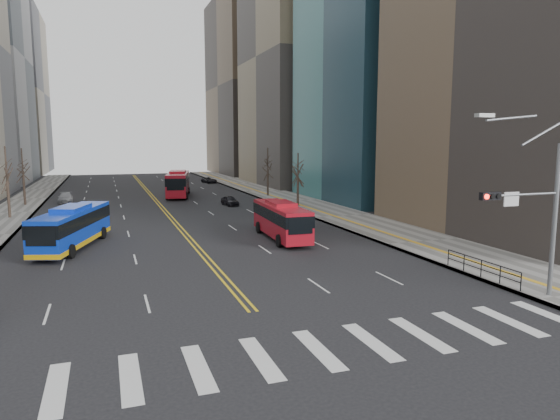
% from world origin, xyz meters
% --- Properties ---
extents(ground, '(220.00, 220.00, 0.00)m').
position_xyz_m(ground, '(0.00, 0.00, 0.00)').
color(ground, black).
extents(sidewalk_right, '(7.00, 130.00, 0.15)m').
position_xyz_m(sidewalk_right, '(17.50, 45.00, 0.07)').
color(sidewalk_right, slate).
rests_on(sidewalk_right, ground).
extents(sidewalk_left, '(5.00, 130.00, 0.15)m').
position_xyz_m(sidewalk_left, '(-16.50, 45.00, 0.07)').
color(sidewalk_left, slate).
rests_on(sidewalk_left, ground).
extents(crosswalk, '(26.70, 4.00, 0.01)m').
position_xyz_m(crosswalk, '(0.00, 0.00, 0.01)').
color(crosswalk, silver).
rests_on(crosswalk, ground).
extents(centerline, '(0.55, 100.00, 0.01)m').
position_xyz_m(centerline, '(0.00, 55.00, 0.01)').
color(centerline, gold).
rests_on(centerline, ground).
extents(office_towers, '(83.00, 134.00, 58.00)m').
position_xyz_m(office_towers, '(0.12, 68.51, 23.92)').
color(office_towers, gray).
rests_on(office_towers, ground).
extents(signal_mast, '(5.37, 0.37, 9.39)m').
position_xyz_m(signal_mast, '(13.77, 2.00, 4.86)').
color(signal_mast, gray).
rests_on(signal_mast, ground).
extents(pedestrian_railing, '(0.06, 6.06, 1.02)m').
position_xyz_m(pedestrian_railing, '(14.30, 6.00, 0.82)').
color(pedestrian_railing, black).
rests_on(pedestrian_railing, sidewalk_right).
extents(street_trees, '(35.20, 47.20, 7.60)m').
position_xyz_m(street_trees, '(-7.18, 34.55, 4.87)').
color(street_trees, '#2F241D').
rests_on(street_trees, ground).
extents(blue_bus, '(5.51, 11.19, 3.23)m').
position_xyz_m(blue_bus, '(-8.92, 23.41, 1.69)').
color(blue_bus, '#0D35C6').
rests_on(blue_bus, ground).
extents(red_bus_near, '(2.81, 9.86, 3.14)m').
position_xyz_m(red_bus_near, '(7.23, 21.44, 1.75)').
color(red_bus_near, '#A6111F').
rests_on(red_bus_near, ground).
extents(red_bus_far, '(5.05, 12.28, 3.78)m').
position_xyz_m(red_bus_far, '(3.62, 56.30, 2.10)').
color(red_bus_far, '#A6111F').
rests_on(red_bus_far, ground).
extents(car_dark_mid, '(1.83, 3.71, 1.22)m').
position_xyz_m(car_dark_mid, '(8.34, 43.94, 0.61)').
color(car_dark_mid, black).
rests_on(car_dark_mid, ground).
extents(car_silver, '(1.92, 4.43, 1.27)m').
position_xyz_m(car_silver, '(-11.44, 53.89, 0.64)').
color(car_silver, gray).
rests_on(car_silver, ground).
extents(car_dark_far, '(2.74, 4.34, 1.12)m').
position_xyz_m(car_dark_far, '(12.50, 77.86, 0.56)').
color(car_dark_far, black).
rests_on(car_dark_far, ground).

